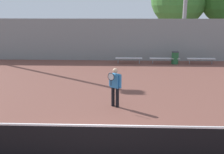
{
  "coord_description": "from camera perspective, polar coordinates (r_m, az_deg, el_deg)",
  "views": [
    {
      "loc": [
        0.59,
        -6.19,
        3.9
      ],
      "look_at": [
        0.17,
        5.13,
        0.94
      ],
      "focal_mm": 42.0,
      "sensor_mm": 36.0,
      "label": 1
    }
  ],
  "objects": [
    {
      "name": "bench_courtside_far",
      "position": [
        19.19,
        3.67,
        4.08
      ],
      "size": [
        1.95,
        0.4,
        0.42
      ],
      "color": "silver",
      "rests_on": "ground_plane"
    },
    {
      "name": "bench_by_gate",
      "position": [
        19.43,
        11.39,
        3.96
      ],
      "size": [
        2.15,
        0.4,
        0.42
      ],
      "color": "silver",
      "rests_on": "ground_plane"
    },
    {
      "name": "trash_bin",
      "position": [
        19.58,
        13.55,
        4.1
      ],
      "size": [
        0.53,
        0.53,
        0.89
      ],
      "color": "#235B33",
      "rests_on": "ground_plane"
    },
    {
      "name": "back_fence",
      "position": [
        20.21,
        0.44,
        8.09
      ],
      "size": [
        27.76,
        0.06,
        3.18
      ],
      "color": "gray",
      "rests_on": "ground_plane"
    },
    {
      "name": "tennis_net",
      "position": [
        7.08,
        -3.03,
        -13.97
      ],
      "size": [
        11.44,
        0.09,
        1.0
      ],
      "color": "#99999E",
      "rests_on": "ground_plane"
    },
    {
      "name": "tennis_player",
      "position": [
        10.54,
        0.67,
        -1.76
      ],
      "size": [
        0.55,
        0.52,
        1.62
      ],
      "rotation": [
        0.0,
        0.0,
        -0.6
      ],
      "color": "black",
      "rests_on": "ground_plane"
    },
    {
      "name": "bench_courtside_near",
      "position": [
        20.02,
        18.8,
        3.77
      ],
      "size": [
        2.0,
        0.4,
        0.42
      ],
      "color": "silver",
      "rests_on": "ground_plane"
    }
  ]
}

